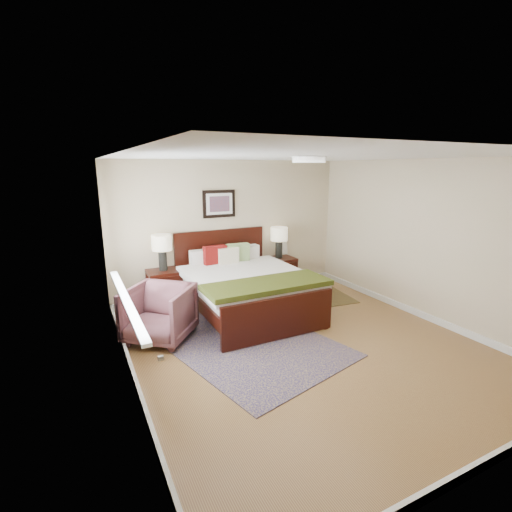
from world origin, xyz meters
name	(u,v)px	position (x,y,z in m)	size (l,w,h in m)	color
floor	(303,344)	(0.00, 0.00, 0.00)	(5.00, 5.00, 0.00)	olive
back_wall	(231,228)	(0.00, 2.50, 1.25)	(4.50, 0.04, 2.50)	#C9B292
front_wall	(504,328)	(0.00, -2.50, 1.25)	(4.50, 0.04, 2.50)	#C9B292
left_wall	(125,278)	(-2.25, 0.00, 1.25)	(0.04, 5.00, 2.50)	#C9B292
right_wall	(426,241)	(2.25, 0.00, 1.25)	(0.04, 5.00, 2.50)	#C9B292
ceiling	(309,156)	(0.00, 0.00, 2.50)	(4.50, 5.00, 0.02)	white
window	(120,252)	(-2.20, 0.70, 1.38)	(0.11, 2.72, 1.32)	silver
door	(169,376)	(-2.23, -1.75, 1.07)	(0.06, 1.00, 2.18)	silver
ceil_fixture	(309,159)	(0.00, 0.00, 2.47)	(0.44, 0.44, 0.08)	white
bed	(245,280)	(-0.24, 1.38, 0.56)	(1.87, 2.27, 1.22)	black
wall_art	(219,204)	(-0.24, 2.47, 1.72)	(0.62, 0.05, 0.50)	black
nightstand_left	(164,278)	(-1.36, 2.25, 0.53)	(0.55, 0.49, 0.65)	black
nightstand_right	(279,270)	(0.92, 2.26, 0.37)	(0.62, 0.47, 0.62)	black
lamp_left	(162,246)	(-1.36, 2.27, 1.08)	(0.33, 0.33, 0.61)	black
lamp_right	(279,237)	(0.92, 2.27, 1.05)	(0.33, 0.33, 0.61)	black
armchair	(159,314)	(-1.72, 1.02, 0.39)	(0.83, 0.85, 0.78)	brown
rug_persian	(246,341)	(-0.68, 0.41, 0.01)	(1.90, 2.68, 0.01)	#0F0D45
rug_navy	(326,295)	(1.50, 1.45, 0.01)	(0.74, 1.11, 0.01)	black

